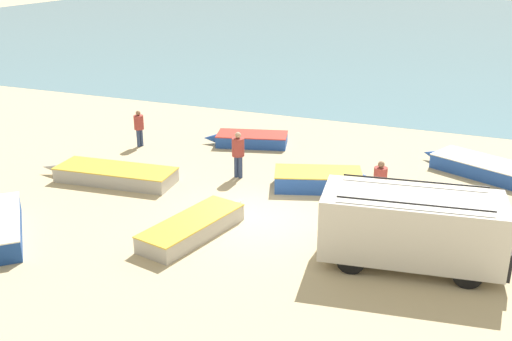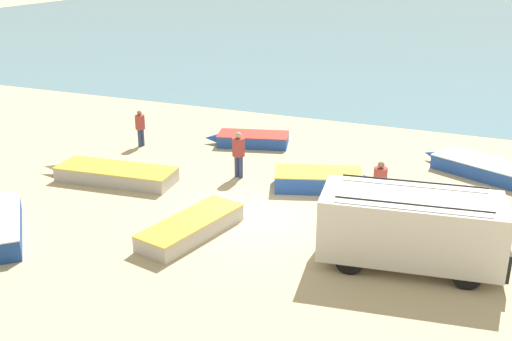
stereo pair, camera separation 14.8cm
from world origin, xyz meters
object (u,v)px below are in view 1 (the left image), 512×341
Objects in this scene: fishing_rowboat_1 at (478,166)px; fisherman_2 at (380,181)px; parked_van at (412,226)px; fishing_rowboat_3 at (321,180)px; fisherman_1 at (139,125)px; fishing_rowboat_2 at (112,174)px; fisherman_0 at (238,151)px; fishing_rowboat_5 at (250,139)px; fishing_rowboat_4 at (195,226)px.

fishing_rowboat_1 is 5.58m from fisherman_2.
fishing_rowboat_3 is at bearing 122.90° from parked_van.
parked_van is 3.19× the size of fisherman_1.
fisherman_1 is (-1.29, 3.94, 0.68)m from fishing_rowboat_2.
fisherman_0 is (4.16, 2.11, 0.79)m from fishing_rowboat_2.
fisherman_2 reaches higher than fishing_rowboat_5.
parked_van is 3.64m from fisherman_2.
parked_van is at bearing 164.02° from fishing_rowboat_2.
parked_van is 1.17× the size of fishing_rowboat_1.
fishing_rowboat_5 is at bearing 22.06° from fisherman_0.
fisherman_1 is 11.23m from fisherman_2.
fishing_rowboat_2 is 1.40× the size of fishing_rowboat_3.
fishing_rowboat_2 reaches higher than fishing_rowboat_5.
fishing_rowboat_4 reaches higher than fishing_rowboat_5.
fishing_rowboat_2 is at bearing 47.64° from fishing_rowboat_5.
fishing_rowboat_2 is 1.21× the size of fishing_rowboat_4.
fishing_rowboat_5 is (-4.29, 3.62, -0.05)m from fishing_rowboat_3.
fishing_rowboat_5 is at bearing 127.47° from parked_van.
fisherman_2 is (4.75, 3.93, 0.73)m from fishing_rowboat_4.
fishing_rowboat_4 is at bearing -59.47° from fisherman_2.
fisherman_2 is (-1.50, 3.32, -0.12)m from parked_van.
fisherman_0 is at bearing 20.80° from fishing_rowboat_4.
fishing_rowboat_2 is at bearing -91.85° from fisherman_2.
fisherman_1 reaches higher than fishing_rowboat_5.
fisherman_1 reaches higher than fishing_rowboat_3.
fishing_rowboat_3 is 3.27m from fisherman_0.
fishing_rowboat_1 is at bearing -159.82° from fishing_rowboat_2.
fishing_rowboat_5 is at bearing 25.08° from fishing_rowboat_1.
fishing_rowboat_3 is (7.34, 2.27, 0.04)m from fishing_rowboat_2.
fishing_rowboat_4 is 4.94m from fisherman_0.
fishing_rowboat_2 is at bearing 73.42° from fishing_rowboat_4.
fisherman_1 is (-12.39, 6.05, -0.16)m from parked_van.
fisherman_2 reaches higher than fishing_rowboat_3.
fishing_rowboat_5 is 4.81m from fisherman_1.
fisherman_2 is at bearing -178.03° from fishing_rowboat_2.
fisherman_0 reaches higher than fishing_rowboat_5.
parked_van is 0.93× the size of fishing_rowboat_2.
fishing_rowboat_2 is (-11.10, 2.11, -0.84)m from parked_van.
fishing_rowboat_2 is 4.20m from fisherman_1.
fishing_rowboat_3 is at bearing 11.16° from fisherman_1.
fishing_rowboat_2 is at bearing 122.61° from fisherman_0.
fishing_rowboat_4 is 8.79m from fishing_rowboat_5.
fishing_rowboat_5 is (3.05, 5.89, -0.01)m from fishing_rowboat_2.
fishing_rowboat_2 is at bearing 178.87° from fishing_rowboat_3.
fisherman_1 reaches higher than fishing_rowboat_1.
parked_van is 11.33m from fishing_rowboat_2.
fishing_rowboat_1 is 1.11× the size of fishing_rowboat_3.
fishing_rowboat_5 is at bearing 46.28° from fisherman_1.
fisherman_2 reaches higher than fishing_rowboat_1.
fishing_rowboat_1 is 13.82m from fishing_rowboat_2.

